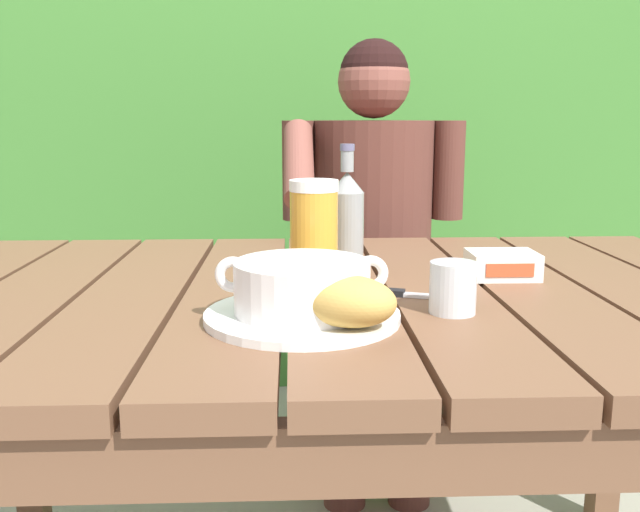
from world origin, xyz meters
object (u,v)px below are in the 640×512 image
soup_bowl (302,285)px  table_knife (402,294)px  bread_roll (349,301)px  water_glass_small (453,288)px  chair_near_diner (365,299)px  butter_tub (502,265)px  beer_glass (314,230)px  beer_bottle (347,219)px  person_eating (373,229)px  serving_plate (302,316)px

soup_bowl → table_knife: bearing=37.6°
bread_roll → water_glass_small: size_ratio=2.10×
chair_near_diner → soup_bowl: chair_near_diner is taller
soup_bowl → butter_tub: 0.43m
bread_roll → beer_glass: (-0.03, 0.31, 0.04)m
beer_glass → table_knife: 0.20m
table_knife → bread_roll: bearing=-117.8°
chair_near_diner → bread_roll: size_ratio=5.85×
table_knife → beer_bottle: bearing=111.1°
beer_glass → water_glass_small: bearing=-48.1°
person_eating → soup_bowl: bearing=-102.8°
chair_near_diner → beer_glass: size_ratio=5.30×
beer_glass → serving_plate: bearing=-95.8°
person_eating → beer_glass: (-0.18, -0.65, 0.10)m
chair_near_diner → water_glass_small: chair_near_diner is taller
chair_near_diner → water_glass_small: bearing=-89.4°
beer_glass → water_glass_small: size_ratio=2.32×
person_eating → soup_bowl: 0.92m
soup_bowl → butter_tub: bearing=34.6°
soup_bowl → beer_glass: size_ratio=1.38×
person_eating → water_glass_small: person_eating is taller
beer_glass → butter_tub: size_ratio=1.48×
soup_bowl → water_glass_small: soup_bowl is taller
water_glass_small → butter_tub: bearing=57.5°
serving_plate → beer_bottle: size_ratio=1.18×
beer_glass → soup_bowl: bearing=-95.8°
person_eating → beer_bottle: person_eating is taller
chair_near_diner → soup_bowl: 1.15m
bread_roll → water_glass_small: bearing=31.3°
beer_bottle → water_glass_small: size_ratio=3.09×
person_eating → beer_bottle: 0.60m
person_eating → water_glass_small: (0.01, -0.86, 0.05)m
beer_bottle → beer_glass: bearing=-130.7°
serving_plate → table_knife: 0.20m
person_eating → serving_plate: size_ratio=4.43×
chair_near_diner → butter_tub: bearing=-80.1°
table_knife → chair_near_diner: bearing=87.3°
beer_bottle → butter_tub: 0.28m
chair_near_diner → bread_roll: 1.21m
person_eating → table_knife: bearing=-93.2°
beer_bottle → water_glass_small: bearing=-65.5°
bread_roll → beer_glass: 0.31m
serving_plate → beer_glass: bearing=84.2°
beer_bottle → butter_tub: beer_bottle is taller
beer_bottle → water_glass_small: beer_bottle is taller
beer_glass → beer_bottle: (0.06, 0.07, 0.01)m
chair_near_diner → person_eating: person_eating is taller
chair_near_diner → water_glass_small: (0.01, -1.06, 0.30)m
bread_roll → beer_glass: beer_glass is taller
serving_plate → water_glass_small: water_glass_small is taller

